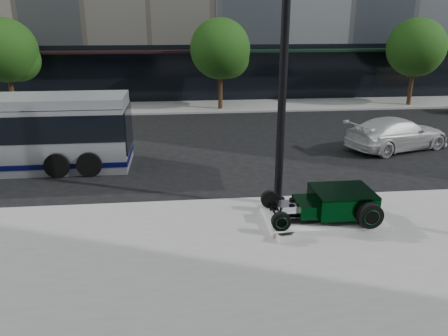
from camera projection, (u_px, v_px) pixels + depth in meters
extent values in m
plane|color=black|center=(227.00, 180.00, 16.48)|extent=(120.00, 120.00, 0.00)
cube|color=gray|center=(204.00, 107.00, 29.61)|extent=(70.00, 4.00, 0.12)
cube|color=black|center=(57.00, 75.00, 30.05)|extent=(22.00, 0.50, 4.00)
cube|color=black|center=(377.00, 71.00, 32.31)|extent=(24.00, 0.50, 4.00)
cube|color=black|center=(52.00, 52.00, 28.96)|extent=(22.00, 1.60, 0.15)
cube|color=black|center=(383.00, 50.00, 31.22)|extent=(24.00, 1.60, 0.15)
cylinder|color=black|center=(12.00, 92.00, 27.04)|extent=(0.28, 0.28, 2.60)
sphere|color=#133A10|center=(5.00, 50.00, 26.22)|extent=(3.80, 3.80, 3.80)
sphere|color=#133A10|center=(19.00, 60.00, 26.76)|extent=(2.60, 2.60, 2.60)
cylinder|color=black|center=(220.00, 89.00, 28.32)|extent=(0.28, 0.28, 2.60)
sphere|color=#133A10|center=(220.00, 49.00, 27.50)|extent=(3.80, 3.80, 3.80)
sphere|color=#133A10|center=(229.00, 58.00, 28.03)|extent=(2.60, 2.60, 2.60)
cylinder|color=black|center=(411.00, 85.00, 29.60)|extent=(0.28, 0.28, 2.60)
sphere|color=#133A10|center=(416.00, 47.00, 28.77)|extent=(3.80, 3.80, 3.80)
sphere|color=#133A10|center=(421.00, 56.00, 29.31)|extent=(2.60, 2.60, 2.60)
cube|color=silver|center=(322.00, 218.00, 12.95)|extent=(3.40, 1.80, 0.15)
cube|color=black|center=(328.00, 219.00, 12.47)|extent=(3.00, 0.08, 0.10)
cube|color=black|center=(318.00, 207.00, 13.31)|extent=(3.00, 0.08, 0.10)
cube|color=black|center=(342.00, 201.00, 12.83)|extent=(1.70, 1.45, 0.62)
cube|color=black|center=(343.00, 191.00, 12.72)|extent=(1.70, 1.45, 0.06)
cube|color=black|center=(305.00, 207.00, 12.76)|extent=(0.55, 1.05, 0.38)
cube|color=silver|center=(287.00, 209.00, 12.72)|extent=(0.55, 0.55, 0.34)
cylinder|color=black|center=(292.00, 200.00, 12.65)|extent=(0.18, 0.18, 0.10)
cylinder|color=black|center=(275.00, 213.00, 12.73)|extent=(0.06, 1.55, 0.06)
cylinder|color=black|center=(370.00, 216.00, 12.11)|extent=(0.72, 0.24, 0.72)
cylinder|color=black|center=(372.00, 218.00, 11.99)|extent=(0.37, 0.02, 0.37)
torus|color=#09351A|center=(372.00, 218.00, 11.98)|extent=(0.44, 0.02, 0.44)
cylinder|color=black|center=(347.00, 192.00, 13.70)|extent=(0.72, 0.24, 0.72)
cylinder|color=black|center=(346.00, 191.00, 13.82)|extent=(0.37, 0.02, 0.37)
torus|color=#09351A|center=(346.00, 191.00, 13.83)|extent=(0.44, 0.02, 0.44)
cylinder|color=black|center=(281.00, 222.00, 11.96)|extent=(0.54, 0.16, 0.54)
cylinder|color=black|center=(282.00, 223.00, 11.88)|extent=(0.28, 0.02, 0.28)
torus|color=#09351A|center=(282.00, 223.00, 11.87)|extent=(0.34, 0.02, 0.34)
cylinder|color=black|center=(270.00, 199.00, 13.42)|extent=(0.54, 0.16, 0.54)
cylinder|color=black|center=(269.00, 198.00, 13.50)|extent=(0.28, 0.02, 0.28)
torus|color=#09351A|center=(269.00, 198.00, 13.51)|extent=(0.34, 0.02, 0.34)
cube|color=silver|center=(285.00, 237.00, 11.75)|extent=(0.43, 0.34, 0.22)
cube|color=black|center=(285.00, 233.00, 11.71)|extent=(0.43, 0.33, 0.15)
cylinder|color=black|center=(283.00, 75.00, 12.77)|extent=(0.25, 0.25, 8.21)
cylinder|color=black|center=(278.00, 201.00, 14.08)|extent=(0.45, 0.45, 0.21)
cube|color=black|center=(129.00, 128.00, 17.76)|extent=(0.06, 2.30, 1.70)
cylinder|color=black|center=(57.00, 165.00, 16.64)|extent=(0.96, 0.28, 0.96)
cylinder|color=black|center=(72.00, 146.00, 19.08)|extent=(0.96, 0.28, 0.96)
cylinder|color=black|center=(89.00, 164.00, 16.75)|extent=(0.96, 0.28, 0.96)
cylinder|color=black|center=(100.00, 146.00, 19.20)|extent=(0.96, 0.28, 0.96)
imported|color=silver|center=(398.00, 134.00, 20.15)|extent=(5.46, 3.51, 1.47)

